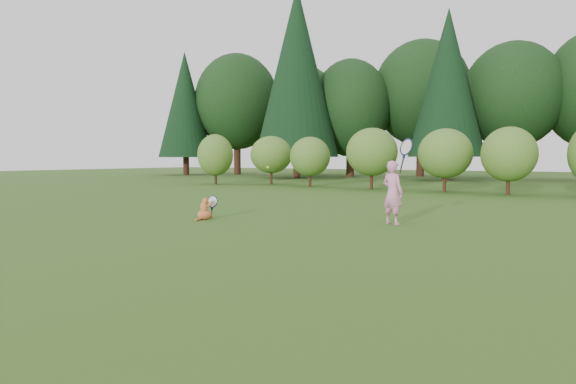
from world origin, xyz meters
The scene contains 6 objects.
ground centered at (0.00, 0.00, 0.00)m, with size 100.00×100.00×0.00m, color #2F5618.
shrub_row centered at (0.00, 13.00, 1.40)m, with size 28.00×3.00×2.80m, color #3E6920, non-canonical shape.
woodland_backdrop centered at (0.00, 23.00, 7.50)m, with size 48.00×10.00×15.00m, color black, non-canonical shape.
child centered at (1.97, 2.15, 0.71)m, with size 0.82×0.59×2.01m.
cat centered at (-1.96, 0.66, 0.26)m, with size 0.39×0.70×0.69m.
tennis_ball centered at (-0.78, 1.48, 1.19)m, with size 0.06×0.06×0.06m.
Camera 1 is at (5.48, -7.58, 1.39)m, focal length 30.00 mm.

